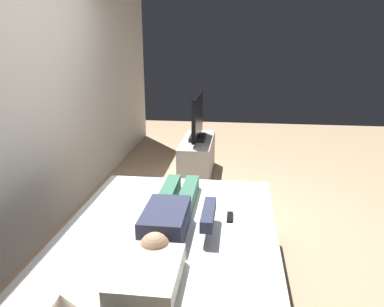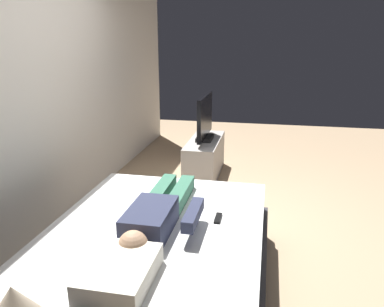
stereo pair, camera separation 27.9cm
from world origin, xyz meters
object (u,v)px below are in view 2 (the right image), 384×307
(bed, at_px, (157,260))
(lamp, at_px, (14,307))
(remote, at_px, (218,218))
(tv, at_px, (205,119))
(person, at_px, (158,213))
(tv_stand, at_px, (205,158))
(pillow, at_px, (120,273))

(bed, distance_m, lamp, 1.41)
(remote, xyz_separation_m, tv, (2.33, 0.49, 0.24))
(bed, xyz_separation_m, lamp, (-1.28, 0.15, 0.59))
(remote, height_order, tv, tv)
(tv, bearing_deg, person, -177.93)
(remote, bearing_deg, tv_stand, 12.00)
(remote, height_order, lamp, lamp)
(bed, xyz_separation_m, person, (0.03, -0.01, 0.36))
(bed, bearing_deg, person, -13.11)
(lamp, bearing_deg, pillow, -13.45)
(lamp, bearing_deg, remote, -21.04)
(lamp, bearing_deg, bed, -6.63)
(bed, xyz_separation_m, tv, (2.51, 0.08, 0.52))
(person, distance_m, lamp, 1.33)
(tv_stand, bearing_deg, lamp, 179.01)
(pillow, height_order, tv, tv)
(person, height_order, lamp, lamp)
(tv, bearing_deg, remote, -168.00)
(person, bearing_deg, remote, -69.53)
(pillow, bearing_deg, tv_stand, 1.50)
(tv_stand, bearing_deg, tv, 0.00)
(bed, relative_size, pillow, 4.06)
(person, xyz_separation_m, tv_stand, (2.48, 0.09, -0.37))
(tv_stand, bearing_deg, person, -177.93)
(tv, relative_size, lamp, 2.10)
(remote, distance_m, lamp, 1.59)
(tv, height_order, lamp, tv)
(pillow, height_order, person, person)
(remote, bearing_deg, lamp, 158.96)
(bed, height_order, remote, remote)
(remote, relative_size, lamp, 0.36)
(bed, bearing_deg, tv_stand, 1.89)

